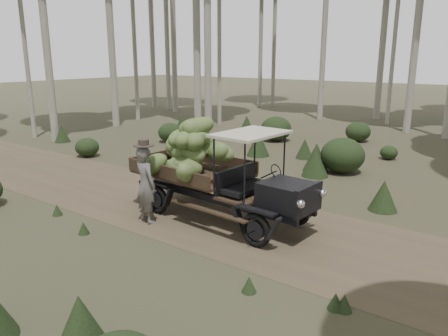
{
  "coord_description": "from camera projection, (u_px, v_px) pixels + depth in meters",
  "views": [
    {
      "loc": [
        7.14,
        -8.41,
        4.04
      ],
      "look_at": [
        0.97,
        -0.02,
        1.34
      ],
      "focal_mm": 35.0,
      "sensor_mm": 36.0,
      "label": 1
    }
  ],
  "objects": [
    {
      "name": "undergrowth",
      "position": [
        189.0,
        177.0,
        12.98
      ],
      "size": [
        24.08,
        22.08,
        1.37
      ],
      "color": "#233319",
      "rests_on": "ground"
    },
    {
      "name": "banana_truck",
      "position": [
        204.0,
        159.0,
        11.11
      ],
      "size": [
        5.2,
        2.77,
        2.61
      ],
      "rotation": [
        0.0,
        0.0,
        -0.07
      ],
      "color": "black",
      "rests_on": "ground"
    },
    {
      "name": "dirt_track",
      "position": [
        195.0,
        211.0,
        11.66
      ],
      "size": [
        70.0,
        4.0,
        0.01
      ],
      "primitive_type": "cube",
      "color": "brown",
      "rests_on": "ground"
    },
    {
      "name": "farmer",
      "position": [
        146.0,
        184.0,
        10.67
      ],
      "size": [
        0.78,
        0.61,
        2.09
      ],
      "rotation": [
        0.0,
        0.0,
        2.93
      ],
      "color": "#5C5854",
      "rests_on": "ground"
    },
    {
      "name": "ground",
      "position": [
        195.0,
        211.0,
        11.66
      ],
      "size": [
        120.0,
        120.0,
        0.0
      ],
      "primitive_type": "plane",
      "color": "#473D2B",
      "rests_on": "ground"
    }
  ]
}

